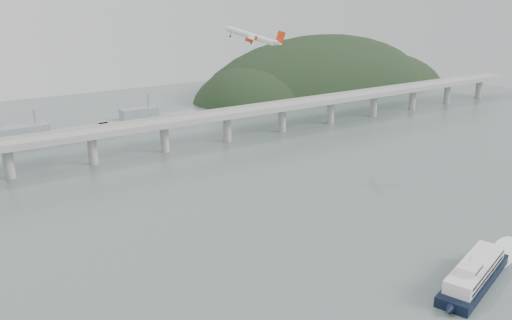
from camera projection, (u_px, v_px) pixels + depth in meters
ground at (335, 287)px, 206.00m from camera, size 900.00×900.00×0.00m
bridge at (135, 131)px, 359.16m from camera, size 800.00×22.00×23.90m
headland at (330, 104)px, 625.30m from camera, size 365.00×155.00×156.00m
ferry at (474, 274)px, 206.71m from camera, size 80.03×33.56×15.57m
airliner at (253, 37)px, 281.45m from camera, size 28.73×27.60×12.16m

